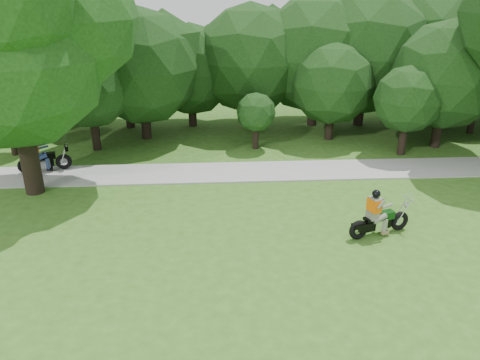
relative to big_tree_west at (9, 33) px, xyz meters
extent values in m
plane|color=#315D1A|center=(10.54, -6.85, -5.76)|extent=(100.00, 100.00, 0.00)
cube|color=gray|center=(10.54, 1.15, -5.73)|extent=(60.00, 2.20, 0.06)
cylinder|color=black|center=(3.45, 6.14, -4.87)|extent=(0.48, 0.48, 1.77)
sphere|color=black|center=(3.45, 6.14, -2.16)|extent=(5.62, 5.62, 5.62)
cylinder|color=black|center=(8.85, 4.23, -5.17)|extent=(0.29, 0.29, 1.16)
sphere|color=black|center=(8.85, 4.23, -3.98)|extent=(1.87, 1.87, 1.87)
cylinder|color=black|center=(12.34, 8.04, -4.86)|extent=(0.51, 0.51, 1.80)
sphere|color=black|center=(12.34, 8.04, -1.91)|extent=(6.29, 6.29, 6.29)
cylinder|color=black|center=(15.49, 2.98, -4.96)|extent=(0.35, 0.35, 1.59)
sphere|color=black|center=(15.49, 2.98, -3.18)|extent=(3.03, 3.03, 3.03)
cylinder|color=black|center=(14.94, 7.90, -4.86)|extent=(0.53, 0.53, 1.80)
sphere|color=black|center=(14.94, 7.90, -1.78)|extent=(6.68, 6.68, 6.68)
cylinder|color=black|center=(1.30, 4.50, -4.86)|extent=(0.40, 0.40, 1.79)
sphere|color=black|center=(1.30, 4.50, -2.69)|extent=(3.91, 3.91, 3.91)
cylinder|color=black|center=(-2.32, 3.99, -5.03)|extent=(0.30, 0.30, 1.46)
sphere|color=black|center=(-2.32, 3.99, -3.67)|extent=(1.93, 1.93, 1.93)
cylinder|color=black|center=(20.41, 6.02, -5.09)|extent=(0.33, 0.33, 1.33)
sphere|color=#1B4112|center=(20.41, 6.02, -3.61)|extent=(2.51, 2.51, 2.51)
cylinder|color=black|center=(8.85, 7.88, -4.86)|extent=(0.49, 0.49, 1.80)
sphere|color=black|center=(8.85, 7.88, -2.10)|extent=(5.73, 5.73, 5.73)
cylinder|color=black|center=(2.31, 8.27, -4.86)|extent=(0.47, 0.47, 1.80)
sphere|color=black|center=(2.31, 8.27, -2.20)|extent=(5.41, 5.41, 5.41)
cylinder|color=black|center=(12.69, 5.45, -5.01)|extent=(0.40, 0.40, 1.50)
sphere|color=black|center=(12.69, 5.45, -2.93)|extent=(4.08, 4.08, 4.08)
cylinder|color=black|center=(18.88, 8.92, -4.86)|extent=(0.53, 0.53, 1.80)
sphere|color=black|center=(18.88, 8.92, -1.79)|extent=(6.67, 6.67, 6.67)
cylinder|color=black|center=(5.73, 8.32, -5.00)|extent=(0.44, 0.44, 1.50)
sphere|color=black|center=(5.73, 8.32, -2.68)|extent=(4.85, 4.85, 4.85)
cylinder|color=black|center=(17.54, 3.93, -4.86)|extent=(0.45, 0.45, 1.80)
sphere|color=black|center=(17.54, 3.93, -2.32)|extent=(5.02, 5.02, 5.02)
cylinder|color=black|center=(-1.32, 9.72, -4.86)|extent=(0.54, 0.54, 1.80)
sphere|color=black|center=(-1.32, 9.72, -1.76)|extent=(6.75, 6.75, 6.75)
cylinder|color=black|center=(0.04, -0.35, -3.66)|extent=(0.68, 0.68, 4.20)
sphere|color=#1B4112|center=(0.04, -0.35, -0.76)|extent=(6.40, 6.40, 6.40)
sphere|color=#1B4112|center=(1.80, 0.45, 0.44)|extent=(5.12, 5.12, 5.12)
torus|color=black|center=(11.21, -4.58, -5.44)|extent=(0.67, 0.38, 0.64)
torus|color=black|center=(12.69, -4.08, -5.44)|extent=(0.67, 0.38, 0.64)
cube|color=black|center=(11.77, -4.39, -5.39)|extent=(1.14, 0.57, 0.29)
cube|color=silver|center=(11.92, -4.34, -5.39)|extent=(0.52, 0.44, 0.37)
cube|color=black|center=(12.16, -4.26, -5.11)|extent=(0.54, 0.41, 0.24)
cube|color=black|center=(11.65, -4.43, -5.15)|extent=(0.55, 0.43, 0.09)
cylinder|color=silver|center=(12.72, -4.07, -5.11)|extent=(0.48, 0.20, 0.76)
cylinder|color=silver|center=(12.93, -4.00, -4.72)|extent=(0.22, 0.57, 0.03)
cube|color=#5C6451|center=(11.65, -4.43, -5.02)|extent=(0.37, 0.42, 0.22)
cube|color=#5C6451|center=(11.67, -4.42, -4.69)|extent=(0.35, 0.44, 0.51)
cube|color=#FD5E05|center=(11.67, -4.42, -4.67)|extent=(0.39, 0.48, 0.40)
sphere|color=black|center=(11.70, -4.42, -4.31)|extent=(0.26, 0.26, 0.26)
torus|color=black|center=(-0.89, 1.44, -5.36)|extent=(0.69, 0.38, 0.66)
torus|color=black|center=(0.51, 1.88, -5.36)|extent=(0.69, 0.38, 0.66)
cube|color=black|center=(-0.36, 1.61, -5.32)|extent=(1.08, 0.53, 0.30)
cube|color=silver|center=(-0.22, 1.65, -5.32)|extent=(0.53, 0.44, 0.38)
cube|color=black|center=(0.01, 1.72, -5.03)|extent=(0.55, 0.42, 0.25)
cube|color=black|center=(-0.47, 1.57, -5.07)|extent=(0.56, 0.44, 0.09)
cylinder|color=silver|center=(0.55, 1.89, -5.03)|extent=(0.37, 0.15, 0.85)
cylinder|color=silver|center=(0.70, 1.93, -4.63)|extent=(0.21, 0.59, 0.03)
cube|color=black|center=(-0.78, 1.26, -5.32)|extent=(0.41, 0.23, 0.32)
cube|color=black|center=(-0.90, 1.65, -5.32)|extent=(0.41, 0.23, 0.32)
cube|color=navy|center=(-0.47, 1.57, -4.94)|extent=(0.38, 0.43, 0.23)
cube|color=navy|center=(-0.45, 1.58, -4.60)|extent=(0.35, 0.45, 0.53)
cube|color=#FD5E05|center=(-0.45, 1.58, -4.58)|extent=(0.39, 0.50, 0.42)
sphere|color=black|center=(-0.42, 1.59, -4.20)|extent=(0.27, 0.27, 0.27)
camera|label=1|loc=(6.80, -16.98, 1.55)|focal=35.00mm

